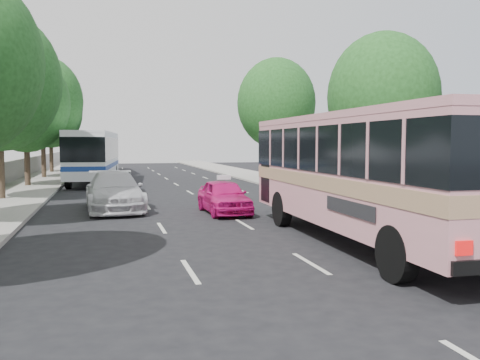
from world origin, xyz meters
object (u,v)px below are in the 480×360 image
object	(u,v)px
tour_coach_front	(94,153)
white_pickup	(114,191)
pink_taxi	(224,196)
tour_coach_rear	(97,149)
pink_bus	(364,163)

from	to	relation	value
tour_coach_front	white_pickup	bearing A→B (deg)	-80.89
pink_taxi	tour_coach_rear	xyz separation A→B (m)	(-5.45, 31.13, 1.55)
pink_bus	pink_taxi	distance (m)	7.67
pink_bus	tour_coach_front	distance (m)	25.85
pink_bus	tour_coach_front	size ratio (longest dim) A/B	0.94
white_pickup	tour_coach_front	distance (m)	15.51
white_pickup	tour_coach_rear	bearing A→B (deg)	89.14
pink_bus	white_pickup	bearing A→B (deg)	127.19
white_pickup	tour_coach_front	bearing A→B (deg)	91.11
white_pickup	tour_coach_rear	xyz separation A→B (m)	(-1.14, 29.01, 1.43)
pink_taxi	white_pickup	distance (m)	4.81
pink_taxi	tour_coach_front	world-z (taller)	tour_coach_front
pink_taxi	tour_coach_rear	distance (m)	31.64
tour_coach_rear	white_pickup	bearing A→B (deg)	-90.02
pink_taxi	white_pickup	world-z (taller)	white_pickup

